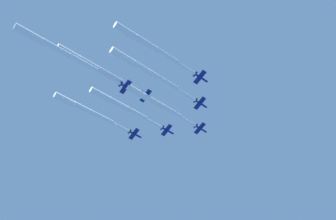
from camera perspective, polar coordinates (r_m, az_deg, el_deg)
name	(u,v)px	position (r m, az deg, el deg)	size (l,w,h in m)	color
jet_lead	(154,102)	(232.86, -1.86, 1.13)	(52.85, 31.31, 4.40)	navy
jet_port_inner	(119,105)	(237.80, -6.58, 0.74)	(52.32, 31.76, 4.49)	navy
jet_starboard_inner	(145,70)	(219.00, -3.11, 5.45)	(58.05, 34.51, 4.48)	navy
jet_port_mid	(85,109)	(243.03, -11.18, 0.13)	(52.14, 32.39, 4.39)	navy
jet_starboard_mid	(147,44)	(207.91, -2.82, 8.85)	(52.17, 32.27, 4.41)	navy
jet_port_outer	(91,65)	(220.79, -10.36, 6.01)	(53.39, 32.79, 4.38)	navy
jet_starboard_outer	(57,49)	(215.44, -14.72, 7.96)	(60.56, 37.23, 4.49)	navy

